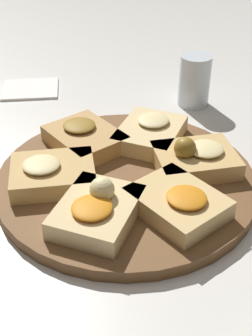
{
  "coord_description": "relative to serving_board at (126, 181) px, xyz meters",
  "views": [
    {
      "loc": [
        0.11,
        0.56,
        0.42
      ],
      "look_at": [
        0.0,
        0.0,
        0.03
      ],
      "focal_mm": 50.0,
      "sensor_mm": 36.0,
      "label": 1
    }
  ],
  "objects": [
    {
      "name": "ground_plane",
      "position": [
        0.0,
        0.0,
        -0.01
      ],
      "size": [
        3.0,
        3.0,
        0.0
      ],
      "primitive_type": "plane",
      "color": "silver"
    },
    {
      "name": "serving_board",
      "position": [
        0.0,
        0.0,
        0.0
      ],
      "size": [
        0.39,
        0.39,
        0.02
      ],
      "primitive_type": "cylinder",
      "color": "brown",
      "rests_on": "ground_plane"
    },
    {
      "name": "focaccia_slice_0",
      "position": [
        0.06,
        0.09,
        0.03
      ],
      "size": [
        0.14,
        0.15,
        0.05
      ],
      "color": "#E5C689",
      "rests_on": "serving_board"
    },
    {
      "name": "focaccia_slice_1",
      "position": [
        -0.05,
        0.1,
        0.02
      ],
      "size": [
        0.14,
        0.15,
        0.04
      ],
      "color": "#DBB775",
      "rests_on": "serving_board"
    },
    {
      "name": "focaccia_slice_2",
      "position": [
        -0.11,
        -0.0,
        0.03
      ],
      "size": [
        0.12,
        0.1,
        0.05
      ],
      "color": "tan",
      "rests_on": "serving_board"
    },
    {
      "name": "focaccia_slice_3",
      "position": [
        -0.06,
        -0.09,
        0.02
      ],
      "size": [
        0.15,
        0.15,
        0.04
      ],
      "color": "#E5C689",
      "rests_on": "serving_board"
    },
    {
      "name": "focaccia_slice_4",
      "position": [
        0.05,
        -0.1,
        0.02
      ],
      "size": [
        0.14,
        0.15,
        0.04
      ],
      "color": "tan",
      "rests_on": "serving_board"
    },
    {
      "name": "focaccia_slice_5",
      "position": [
        0.11,
        -0.01,
        0.02
      ],
      "size": [
        0.12,
        0.1,
        0.04
      ],
      "color": "tan",
      "rests_on": "serving_board"
    },
    {
      "name": "water_glass",
      "position": [
        -0.18,
        -0.24,
        0.04
      ],
      "size": [
        0.06,
        0.06,
        0.1
      ],
      "primitive_type": "cylinder",
      "color": "silver",
      "rests_on": "ground_plane"
    },
    {
      "name": "napkin_stack",
      "position": [
        0.13,
        -0.37,
        -0.0
      ],
      "size": [
        0.12,
        0.11,
        0.01
      ],
      "primitive_type": "cube",
      "rotation": [
        0.0,
        0.0,
        -0.1
      ],
      "color": "white",
      "rests_on": "ground_plane"
    }
  ]
}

